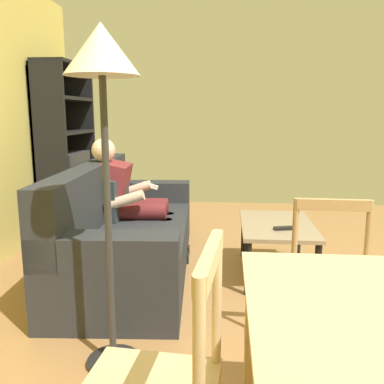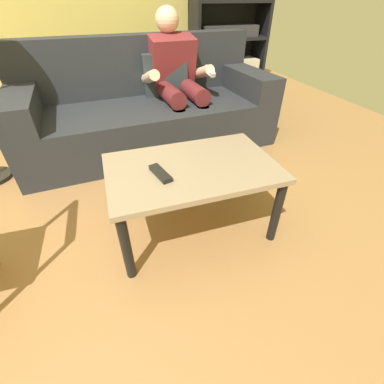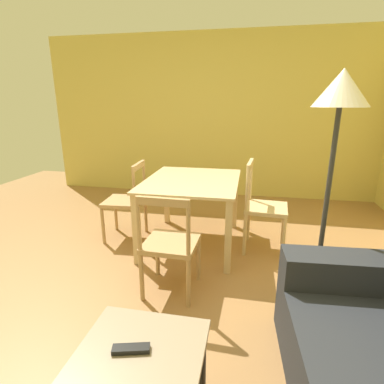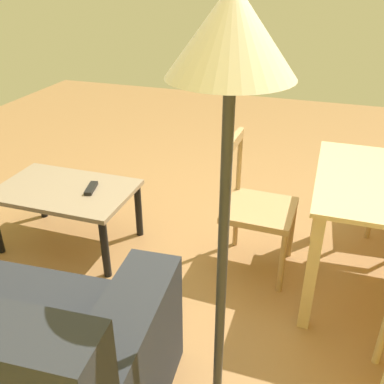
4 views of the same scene
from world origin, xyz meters
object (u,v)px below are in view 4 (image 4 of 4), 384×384
object	(u,v)px
coffee_table	(66,196)
floor_lamp	(230,90)
dining_chair_facing_couch	(255,208)
tv_remote	(91,188)

from	to	relation	value
coffee_table	floor_lamp	world-z (taller)	floor_lamp
dining_chair_facing_couch	floor_lamp	xyz separation A→B (m)	(-0.07, 1.15, 1.03)
dining_chair_facing_couch	floor_lamp	world-z (taller)	floor_lamp
dining_chair_facing_couch	floor_lamp	size ratio (longest dim) A/B	0.50
coffee_table	dining_chair_facing_couch	bearing A→B (deg)	-173.42
tv_remote	dining_chair_facing_couch	bearing A→B (deg)	171.36
tv_remote	floor_lamp	bearing A→B (deg)	123.73
coffee_table	dining_chair_facing_couch	distance (m)	1.28
coffee_table	floor_lamp	xyz separation A→B (m)	(-1.34, 1.00, 1.08)
floor_lamp	coffee_table	bearing A→B (deg)	-36.82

